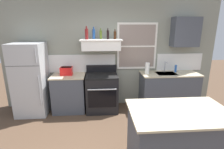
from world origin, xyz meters
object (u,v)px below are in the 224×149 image
at_px(bottle_balsamic_dark, 108,35).
at_px(bottle_blue_liqueur, 94,34).
at_px(refrigerator, 31,79).
at_px(dish_soap_bottle, 176,69).
at_px(toaster, 66,71).
at_px(kitchen_island, 177,139).
at_px(stove_range, 102,92).
at_px(bottle_red_label_wine, 87,34).
at_px(bottle_brown_stout, 115,35).
at_px(bottle_olive_oil_square, 101,35).
at_px(paper_towel_roll, 147,68).

bearing_deg(bottle_balsamic_dark, bottle_blue_liqueur, 163.97).
bearing_deg(refrigerator, dish_soap_bottle, 2.60).
bearing_deg(bottle_balsamic_dark, toaster, 178.91).
bearing_deg(kitchen_island, refrigerator, 145.01).
height_order(toaster, kitchen_island, toaster).
height_order(dish_soap_bottle, kitchen_island, dish_soap_bottle).
bearing_deg(stove_range, bottle_red_label_wine, 172.86).
relative_size(stove_range, bottle_brown_stout, 4.93).
relative_size(toaster, bottle_olive_oil_square, 1.20).
bearing_deg(bottle_red_label_wine, kitchen_island, -54.81).
height_order(bottle_brown_stout, paper_towel_roll, bottle_brown_stout).
height_order(refrigerator, dish_soap_bottle, refrigerator).
bearing_deg(dish_soap_bottle, refrigerator, -177.40).
height_order(stove_range, kitchen_island, stove_range).
bearing_deg(refrigerator, kitchen_island, -34.99).
xyz_separation_m(toaster, bottle_brown_stout, (1.16, -0.00, 0.83)).
bearing_deg(toaster, bottle_blue_liqueur, 6.29).
relative_size(toaster, bottle_blue_liqueur, 1.06).
bearing_deg(bottle_brown_stout, refrigerator, -177.26).
height_order(stove_range, bottle_olive_oil_square, bottle_olive_oil_square).
distance_m(bottle_blue_liqueur, bottle_balsamic_dark, 0.34).
relative_size(toaster, stove_range, 0.27).
height_order(refrigerator, bottle_brown_stout, bottle_brown_stout).
relative_size(bottle_brown_stout, paper_towel_roll, 0.82).
height_order(bottle_balsamic_dark, bottle_brown_stout, bottle_balsamic_dark).
bearing_deg(refrigerator, bottle_olive_oil_square, 4.89).
relative_size(stove_range, bottle_blue_liqueur, 3.89).
bearing_deg(stove_range, paper_towel_roll, 1.92).
relative_size(bottle_brown_stout, kitchen_island, 0.16).
xyz_separation_m(toaster, dish_soap_bottle, (2.72, 0.06, -0.01)).
bearing_deg(bottle_olive_oil_square, paper_towel_roll, -4.12).
distance_m(toaster, kitchen_island, 2.80).
relative_size(refrigerator, bottle_red_label_wine, 5.69).
xyz_separation_m(bottle_olive_oil_square, paper_towel_roll, (1.12, -0.08, -0.80)).
xyz_separation_m(bottle_brown_stout, paper_towel_roll, (0.79, -0.03, -0.79)).
bearing_deg(toaster, refrigerator, -173.29).
bearing_deg(paper_towel_roll, stove_range, -178.08).
height_order(bottle_blue_liqueur, bottle_olive_oil_square, bottle_blue_liqueur).
relative_size(dish_soap_bottle, kitchen_island, 0.13).
height_order(bottle_red_label_wine, kitchen_island, bottle_red_label_wine).
relative_size(bottle_olive_oil_square, bottle_balsamic_dark, 0.99).
relative_size(refrigerator, bottle_balsamic_dark, 6.78).
height_order(bottle_brown_stout, dish_soap_bottle, bottle_brown_stout).
relative_size(refrigerator, paper_towel_roll, 6.23).
height_order(refrigerator, bottle_red_label_wine, bottle_red_label_wine).
height_order(bottle_red_label_wine, bottle_brown_stout, bottle_red_label_wine).
bearing_deg(paper_towel_roll, refrigerator, -178.75).
xyz_separation_m(bottle_red_label_wine, bottle_balsamic_dark, (0.48, 0.01, -0.02)).
xyz_separation_m(bottle_blue_liqueur, bottle_brown_stout, (0.49, -0.08, -0.02)).
distance_m(refrigerator, bottle_red_label_wine, 1.68).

